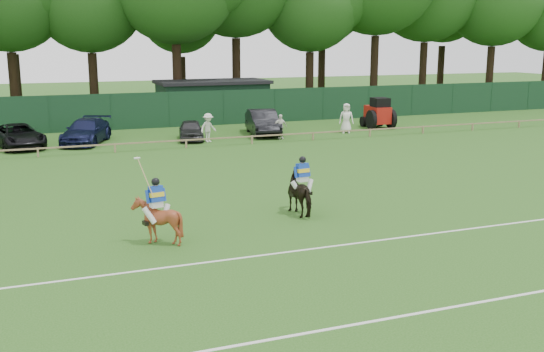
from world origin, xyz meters
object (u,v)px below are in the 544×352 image
horse_chestnut (157,221)px  spectator_right (346,118)px  hatch_grey (191,130)px  spectator_left (208,128)px  spectator_mid (280,127)px  utility_shed (212,100)px  sedan_navy (86,131)px  suv_black (19,136)px  tractor (378,114)px  estate_black (263,122)px  horse_dark (302,193)px

horse_chestnut → spectator_right: spectator_right is taller
hatch_grey → spectator_left: (0.79, -1.13, 0.25)m
spectator_mid → utility_shed: size_ratio=0.18×
sedan_navy → hatch_grey: 6.24m
suv_black → tractor: 23.50m
utility_shed → spectator_left: bearing=-107.3°
suv_black → tractor: (23.50, -0.19, 0.33)m
estate_black → spectator_right: spectator_right is taller
horse_dark → hatch_grey: 18.10m
horse_dark → horse_chestnut: size_ratio=1.22×
horse_dark → spectator_left: (1.25, 16.96, 0.12)m
utility_shed → horse_dark: bearing=-99.3°
horse_chestnut → spectator_mid: (11.22, 17.99, 0.05)m
horse_chestnut → sedan_navy: 20.56m
suv_black → sedan_navy: bearing=-10.4°
horse_chestnut → tractor: tractor is taller
spectator_mid → utility_shed: (-1.28, 10.82, 0.76)m
hatch_grey → tractor: bearing=14.7°
suv_black → estate_black: bearing=-14.3°
suv_black → hatch_grey: bearing=-17.8°
estate_black → spectator_left: spectator_left is taller
spectator_left → spectator_mid: bearing=-28.4°
horse_dark → estate_black: 19.36m
horse_dark → spectator_left: 17.01m
tractor → hatch_grey: bearing=-172.9°
tractor → sedan_navy: bearing=-176.4°
sedan_navy → horse_chestnut: bearing=-66.9°
horse_chestnut → hatch_grey: horse_chestnut is taller
spectator_left → tractor: tractor is taller
hatch_grey → estate_black: bearing=18.1°
spectator_mid → utility_shed: bearing=97.6°
horse_dark → tractor: size_ratio=0.66×
horse_dark → hatch_grey: size_ratio=0.49×
suv_black → spectator_mid: 15.40m
horse_chestnut → spectator_left: bearing=-122.2°
horse_dark → spectator_right: bearing=-128.4°
spectator_mid → hatch_grey: bearing=163.9°
spectator_right → sedan_navy: bearing=-165.8°
hatch_grey → utility_shed: (4.01, 9.21, 0.92)m
horse_dark → horse_chestnut: bearing=9.0°
spectator_left → estate_black: bearing=-0.7°
spectator_left → spectator_mid: size_ratio=1.12×
suv_black → spectator_left: (10.71, -1.90, 0.19)m
horse_chestnut → utility_shed: (9.94, 28.81, 0.81)m
utility_shed → horse_chestnut: bearing=-109.0°
horse_dark → spectator_mid: spectator_mid is taller
estate_black → tractor: bearing=11.2°
sedan_navy → estate_black: 11.09m
spectator_right → spectator_mid: bearing=-150.3°
hatch_grey → tractor: 13.59m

